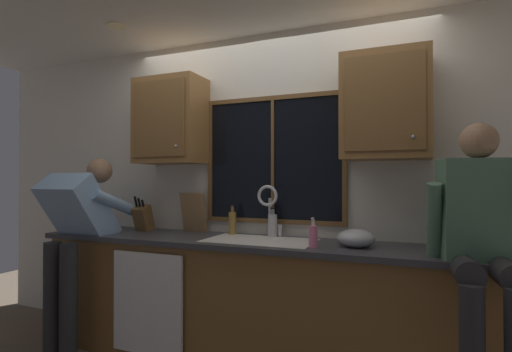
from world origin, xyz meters
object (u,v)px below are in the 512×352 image
person_sitting_on_counter (482,228)px  knife_block (143,218)px  mixing_bowl (356,238)px  cutting_board (194,212)px  bottle_green_glass (273,225)px  bottle_tall_clear (232,222)px  person_standing (77,231)px  soap_dispenser (313,236)px

person_sitting_on_counter → knife_block: (-2.51, 0.37, -0.08)m
knife_block → mixing_bowl: (1.82, -0.11, -0.05)m
cutting_board → bottle_green_glass: cutting_board is taller
person_sitting_on_counter → mixing_bowl: size_ratio=5.11×
cutting_board → bottle_tall_clear: size_ratio=1.42×
bottle_green_glass → bottle_tall_clear: size_ratio=0.96×
person_standing → bottle_tall_clear: bearing=24.1°
person_standing → mixing_bowl: bearing=8.1°
person_standing → cutting_board: size_ratio=4.58×
bottle_tall_clear → cutting_board: bearing=177.8°
knife_block → mixing_bowl: bearing=-3.4°
person_sitting_on_counter → mixing_bowl: 0.75m
mixing_bowl → bottle_tall_clear: size_ratio=1.04×
cutting_board → bottle_green_glass: size_ratio=1.48×
mixing_bowl → bottle_green_glass: (-0.66, 0.20, 0.04)m
person_standing → mixing_bowl: 2.16m
knife_block → soap_dispenser: 1.58m
soap_dispenser → bottle_green_glass: bottle_green_glass is taller
person_standing → bottle_tall_clear: size_ratio=6.49×
person_standing → mixing_bowl: person_standing is taller
cutting_board → bottle_green_glass: (0.72, -0.02, -0.07)m
person_standing → bottle_tall_clear: 1.24m
person_sitting_on_counter → cutting_board: person_sitting_on_counter is taller
knife_block → soap_dispenser: (1.56, -0.25, -0.03)m
knife_block → bottle_green_glass: 1.16m
person_standing → bottle_green_glass: person_standing is taller
mixing_bowl → soap_dispenser: soap_dispenser is taller
mixing_bowl → bottle_tall_clear: bottle_tall_clear is taller
bottle_green_glass → bottle_tall_clear: (-0.35, 0.00, 0.00)m
soap_dispenser → cutting_board: bearing=162.3°
person_standing → bottle_green_glass: size_ratio=6.78×
person_standing → mixing_bowl: (2.14, 0.30, 0.02)m
knife_block → bottle_tall_clear: (0.81, 0.10, -0.01)m
knife_block → soap_dispenser: size_ratio=1.61×
person_standing → knife_block: person_standing is taller
bottle_tall_clear → person_standing: bearing=-155.9°
bottle_green_glass → bottle_tall_clear: 0.35m
soap_dispenser → person_sitting_on_counter: bearing=-7.5°
mixing_bowl → person_standing: bearing=-171.9°
knife_block → cutting_board: cutting_board is taller
person_standing → person_sitting_on_counter: (2.84, 0.04, 0.15)m
person_sitting_on_counter → mixing_bowl: person_sitting_on_counter is taller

